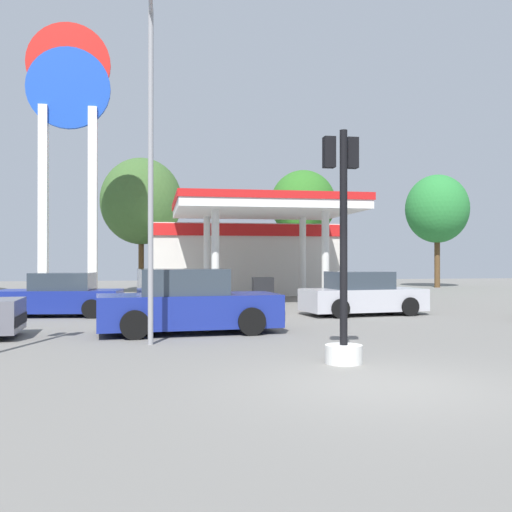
# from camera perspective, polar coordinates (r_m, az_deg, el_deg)

# --- Properties ---
(ground_plane) EXTENTS (90.00, 90.00, 0.00)m
(ground_plane) POSITION_cam_1_polar(r_m,az_deg,el_deg) (9.29, 12.18, -12.12)
(ground_plane) COLOR slate
(ground_plane) RESTS_ON ground
(gas_station) EXTENTS (9.69, 13.79, 4.56)m
(gas_station) POSITION_cam_1_polar(r_m,az_deg,el_deg) (31.99, -1.30, 0.18)
(gas_station) COLOR beige
(gas_station) RESTS_ON ground
(station_pole_sign) EXTENTS (3.82, 0.56, 12.92)m
(station_pole_sign) POSITION_cam_1_polar(r_m,az_deg,el_deg) (29.30, -17.73, 12.09)
(station_pole_sign) COLOR white
(station_pole_sign) RESTS_ON ground
(car_0) EXTENTS (4.20, 2.17, 1.45)m
(car_0) POSITION_cam_1_polar(r_m,az_deg,el_deg) (20.72, -18.52, -3.74)
(car_0) COLOR black
(car_0) RESTS_ON ground
(car_1) EXTENTS (4.33, 2.31, 1.48)m
(car_1) POSITION_cam_1_polar(r_m,az_deg,el_deg) (20.43, 10.29, -3.76)
(car_1) COLOR black
(car_1) RESTS_ON ground
(car_3) EXTENTS (4.79, 2.45, 1.66)m
(car_3) POSITION_cam_1_polar(r_m,az_deg,el_deg) (15.32, -6.65, -4.62)
(car_3) COLOR black
(car_3) RESTS_ON ground
(traffic_signal_1) EXTENTS (0.68, 0.70, 4.26)m
(traffic_signal_1) POSITION_cam_1_polar(r_m,az_deg,el_deg) (10.89, 8.40, -2.18)
(traffic_signal_1) COLOR silver
(traffic_signal_1) RESTS_ON ground
(tree_1) EXTENTS (4.79, 4.79, 7.90)m
(tree_1) POSITION_cam_1_polar(r_m,az_deg,el_deg) (35.60, -11.06, 5.22)
(tree_1) COLOR brown
(tree_1) RESTS_ON ground
(tree_2) EXTENTS (4.24, 4.24, 7.69)m
(tree_2) POSITION_cam_1_polar(r_m,az_deg,el_deg) (38.45, 4.58, 5.05)
(tree_2) COLOR brown
(tree_2) RESTS_ON ground
(tree_3) EXTENTS (4.21, 4.21, 7.59)m
(tree_3) POSITION_cam_1_polar(r_m,az_deg,el_deg) (41.49, 17.15, 4.37)
(tree_3) COLOR brown
(tree_3) RESTS_ON ground
(corner_streetlamp) EXTENTS (0.24, 1.48, 7.50)m
(corner_streetlamp) POSITION_cam_1_polar(r_m,az_deg,el_deg) (13.34, -10.18, 10.78)
(corner_streetlamp) COLOR gray
(corner_streetlamp) RESTS_ON ground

